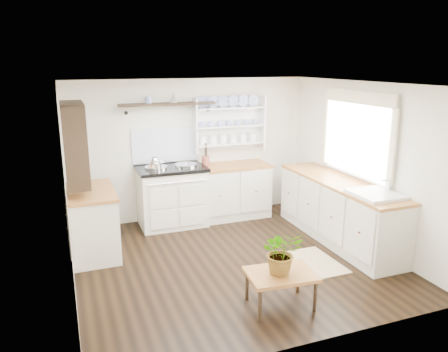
{
  "coord_description": "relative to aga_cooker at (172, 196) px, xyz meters",
  "views": [
    {
      "loc": [
        -1.99,
        -4.95,
        2.56
      ],
      "look_at": [
        -0.03,
        0.25,
        1.1
      ],
      "focal_mm": 35.0,
      "sensor_mm": 36.0,
      "label": 1
    }
  ],
  "objects": [
    {
      "name": "aga_cooker",
      "position": [
        0.0,
        0.0,
        0.0
      ],
      "size": [
        1.07,
        0.74,
        0.99
      ],
      "color": "silver",
      "rests_on": "floor"
    },
    {
      "name": "left_cabinets",
      "position": [
        -1.28,
        -0.67,
        -0.03
      ],
      "size": [
        0.62,
        1.13,
        0.9
      ],
      "color": "beige",
      "rests_on": "floor"
    },
    {
      "name": "right_cabinets",
      "position": [
        2.12,
        -1.47,
        -0.03
      ],
      "size": [
        0.62,
        2.43,
        0.9
      ],
      "color": "beige",
      "rests_on": "floor"
    },
    {
      "name": "kettle",
      "position": [
        -0.28,
        -0.12,
        0.56
      ],
      "size": [
        0.19,
        0.19,
        0.24
      ],
      "primitive_type": null,
      "color": "silver",
      "rests_on": "aga_cooker"
    },
    {
      "name": "utensil_crock",
      "position": [
        0.61,
        0.11,
        0.5
      ],
      "size": [
        0.13,
        0.13,
        0.15
      ],
      "primitive_type": "cylinder",
      "color": "brown",
      "rests_on": "back_cabinets"
    },
    {
      "name": "center_table",
      "position": [
        0.49,
        -2.78,
        -0.14
      ],
      "size": [
        0.76,
        0.57,
        0.39
      ],
      "rotation": [
        0.0,
        0.0,
        -0.09
      ],
      "color": "brown",
      "rests_on": "floor"
    },
    {
      "name": "floor_rug",
      "position": [
        1.4,
        -2.03,
        -0.48
      ],
      "size": [
        0.56,
        0.86,
        0.02
      ],
      "primitive_type": "cube",
      "rotation": [
        0.0,
        0.0,
        0.01
      ],
      "color": "#856B4D",
      "rests_on": "floor"
    },
    {
      "name": "plate_rack",
      "position": [
        1.07,
        0.29,
        1.07
      ],
      "size": [
        1.2,
        0.22,
        0.9
      ],
      "color": "white",
      "rests_on": "wall_back"
    },
    {
      "name": "back_cabinets",
      "position": [
        1.02,
        0.03,
        -0.03
      ],
      "size": [
        1.27,
        0.63,
        0.9
      ],
      "color": "beige",
      "rests_on": "floor"
    },
    {
      "name": "window",
      "position": [
        2.37,
        -1.42,
        1.08
      ],
      "size": [
        0.08,
        1.55,
        1.22
      ],
      "color": "white",
      "rests_on": "wall_right"
    },
    {
      "name": "belfast_sink",
      "position": [
        2.12,
        -2.22,
        0.31
      ],
      "size": [
        0.55,
        0.6,
        0.45
      ],
      "color": "white",
      "rests_on": "right_cabinets"
    },
    {
      "name": "ceiling",
      "position": [
        0.42,
        -1.57,
        1.81
      ],
      "size": [
        4.0,
        3.8,
        0.01
      ],
      "primitive_type": "cube",
      "color": "white",
      "rests_on": "wall_back"
    },
    {
      "name": "potted_plant",
      "position": [
        0.49,
        -2.78,
        0.14
      ],
      "size": [
        0.5,
        0.45,
        0.48
      ],
      "primitive_type": "imported",
      "rotation": [
        0.0,
        0.0,
        -0.2
      ],
      "color": "#3F7233",
      "rests_on": "center_table"
    },
    {
      "name": "wall_right",
      "position": [
        2.42,
        -1.57,
        0.66
      ],
      "size": [
        0.02,
        3.8,
        2.3
      ],
      "primitive_type": "cube",
      "color": "beige",
      "rests_on": "ground"
    },
    {
      "name": "wall_back",
      "position": [
        0.42,
        0.33,
        0.66
      ],
      "size": [
        4.0,
        0.02,
        2.3
      ],
      "primitive_type": "cube",
      "color": "beige",
      "rests_on": "ground"
    },
    {
      "name": "floor",
      "position": [
        0.42,
        -1.57,
        -0.49
      ],
      "size": [
        4.0,
        3.8,
        0.01
      ],
      "primitive_type": "cube",
      "color": "black",
      "rests_on": "ground"
    },
    {
      "name": "high_shelf",
      "position": [
        0.02,
        0.21,
        1.42
      ],
      "size": [
        1.5,
        0.29,
        0.16
      ],
      "color": "black",
      "rests_on": "wall_back"
    },
    {
      "name": "wall_left",
      "position": [
        -1.58,
        -1.57,
        0.66
      ],
      "size": [
        0.02,
        3.8,
        2.3
      ],
      "primitive_type": "cube",
      "color": "beige",
      "rests_on": "ground"
    },
    {
      "name": "left_shelving",
      "position": [
        -1.42,
        -0.67,
        1.06
      ],
      "size": [
        0.28,
        0.8,
        1.05
      ],
      "primitive_type": "cube",
      "color": "black",
      "rests_on": "wall_left"
    }
  ]
}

